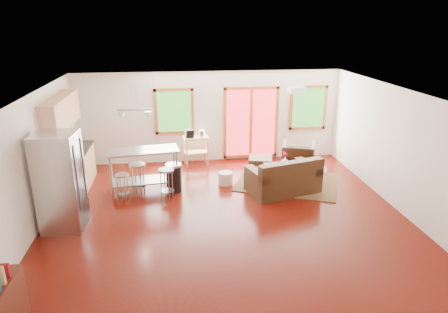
{
  "coord_description": "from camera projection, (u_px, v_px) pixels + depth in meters",
  "views": [
    {
      "loc": [
        -1.03,
        -7.62,
        3.95
      ],
      "look_at": [
        0.0,
        0.3,
        1.2
      ],
      "focal_mm": 32.0,
      "sensor_mm": 36.0,
      "label": 1
    }
  ],
  "objects": [
    {
      "name": "floor",
      "position": [
        226.0,
        214.0,
        8.56
      ],
      "size": [
        7.5,
        7.0,
        0.02
      ],
      "primitive_type": "cube",
      "color": "#3C0803",
      "rests_on": "ground"
    },
    {
      "name": "ceiling",
      "position": [
        226.0,
        93.0,
        7.7
      ],
      "size": [
        7.5,
        7.0,
        0.02
      ],
      "primitive_type": "cube",
      "color": "white",
      "rests_on": "ground"
    },
    {
      "name": "back_wall",
      "position": [
        210.0,
        117.0,
        11.42
      ],
      "size": [
        7.5,
        0.02,
        2.6
      ],
      "primitive_type": "cube",
      "color": "white",
      "rests_on": "ground"
    },
    {
      "name": "left_wall",
      "position": [
        32.0,
        165.0,
        7.67
      ],
      "size": [
        0.02,
        7.0,
        2.6
      ],
      "primitive_type": "cube",
      "color": "white",
      "rests_on": "ground"
    },
    {
      "name": "right_wall",
      "position": [
        399.0,
        149.0,
        8.59
      ],
      "size": [
        0.02,
        7.0,
        2.6
      ],
      "primitive_type": "cube",
      "color": "white",
      "rests_on": "ground"
    },
    {
      "name": "front_wall",
      "position": [
        264.0,
        250.0,
        4.84
      ],
      "size": [
        7.5,
        0.02,
        2.6
      ],
      "primitive_type": "cube",
      "color": "white",
      "rests_on": "ground"
    },
    {
      "name": "window_left",
      "position": [
        174.0,
        112.0,
        11.19
      ],
      "size": [
        1.1,
        0.05,
        1.3
      ],
      "color": "#28611F",
      "rests_on": "back_wall"
    },
    {
      "name": "french_doors",
      "position": [
        251.0,
        123.0,
        11.58
      ],
      "size": [
        1.6,
        0.05,
        2.1
      ],
      "color": "red",
      "rests_on": "back_wall"
    },
    {
      "name": "window_right",
      "position": [
        308.0,
        108.0,
        11.66
      ],
      "size": [
        1.1,
        0.05,
        1.3
      ],
      "color": "#28611F",
      "rests_on": "back_wall"
    },
    {
      "name": "rug",
      "position": [
        287.0,
        182.0,
        10.21
      ],
      "size": [
        3.02,
        2.73,
        0.02
      ],
      "primitive_type": "cube",
      "rotation": [
        0.0,
        0.0,
        -0.41
      ],
      "color": "#425C33",
      "rests_on": "floor"
    },
    {
      "name": "loveseat",
      "position": [
        284.0,
        179.0,
        9.52
      ],
      "size": [
        1.83,
        1.34,
        0.88
      ],
      "rotation": [
        0.0,
        0.0,
        0.28
      ],
      "color": "black",
      "rests_on": "floor"
    },
    {
      "name": "coffee_table",
      "position": [
        286.0,
        168.0,
        10.19
      ],
      "size": [
        1.08,
        0.69,
        0.42
      ],
      "rotation": [
        0.0,
        0.0,
        0.06
      ],
      "color": "#3C160C",
      "rests_on": "floor"
    },
    {
      "name": "armchair",
      "position": [
        298.0,
        155.0,
        10.92
      ],
      "size": [
        1.06,
        1.03,
        0.87
      ],
      "primitive_type": "imported",
      "rotation": [
        0.0,
        0.0,
        2.79
      ],
      "color": "black",
      "rests_on": "floor"
    },
    {
      "name": "ottoman",
      "position": [
        260.0,
        164.0,
        10.87
      ],
      "size": [
        0.74,
        0.74,
        0.41
      ],
      "primitive_type": "cube",
      "rotation": [
        0.0,
        0.0,
        -0.23
      ],
      "color": "black",
      "rests_on": "floor"
    },
    {
      "name": "pouf",
      "position": [
        226.0,
        178.0,
        10.04
      ],
      "size": [
        0.41,
        0.41,
        0.32
      ],
      "primitive_type": "cylinder",
      "rotation": [
        0.0,
        0.0,
        -0.14
      ],
      "color": "beige",
      "rests_on": "floor"
    },
    {
      "name": "vase",
      "position": [
        285.0,
        160.0,
        10.26
      ],
      "size": [
        0.24,
        0.24,
        0.34
      ],
      "rotation": [
        0.0,
        0.0,
        0.2
      ],
      "color": "silver",
      "rests_on": "coffee_table"
    },
    {
      "name": "book",
      "position": [
        292.0,
        157.0,
        10.38
      ],
      "size": [
        0.21,
        0.06,
        0.29
      ],
      "primitive_type": "imported",
      "rotation": [
        0.0,
        0.0,
        -0.15
      ],
      "color": "maroon",
      "rests_on": "coffee_table"
    },
    {
      "name": "cabinets",
      "position": [
        70.0,
        154.0,
        9.42
      ],
      "size": [
        0.64,
        2.24,
        2.3
      ],
      "color": "tan",
      "rests_on": "floor"
    },
    {
      "name": "refrigerator",
      "position": [
        61.0,
        182.0,
        7.7
      ],
      "size": [
        0.84,
        0.8,
        1.95
      ],
      "rotation": [
        0.0,
        0.0,
        -0.06
      ],
      "color": "#B7BABC",
      "rests_on": "floor"
    },
    {
      "name": "island",
      "position": [
        144.0,
        163.0,
        9.46
      ],
      "size": [
        1.74,
        0.88,
        1.05
      ],
      "rotation": [
        0.0,
        0.0,
        0.13
      ],
      "color": "#B7BABC",
      "rests_on": "floor"
    },
    {
      "name": "cup",
      "position": [
        160.0,
        151.0,
        9.43
      ],
      "size": [
        0.14,
        0.13,
        0.12
      ],
      "primitive_type": "imported",
      "rotation": [
        0.0,
        0.0,
        -0.39
      ],
      "color": "white",
      "rests_on": "island"
    },
    {
      "name": "bar_stool_a",
      "position": [
        122.0,
        181.0,
        9.02
      ],
      "size": [
        0.37,
        0.37,
        0.65
      ],
      "rotation": [
        0.0,
        0.0,
        -0.25
      ],
      "color": "#B7BABC",
      "rests_on": "floor"
    },
    {
      "name": "bar_stool_b",
      "position": [
        138.0,
        172.0,
        9.27
      ],
      "size": [
        0.45,
        0.45,
        0.79
      ],
      "rotation": [
        0.0,
        0.0,
        -0.26
      ],
      "color": "#B7BABC",
      "rests_on": "floor"
    },
    {
      "name": "bar_stool_c",
      "position": [
        166.0,
        177.0,
        9.05
      ],
      "size": [
        0.47,
        0.47,
        0.75
      ],
      "rotation": [
        0.0,
        0.0,
        -0.43
      ],
      "color": "#B7BABC",
      "rests_on": "floor"
    },
    {
      "name": "trash_can",
      "position": [
        174.0,
        178.0,
        9.57
      ],
      "size": [
        0.49,
        0.49,
        0.7
      ],
      "rotation": [
        0.0,
        0.0,
        -0.37
      ],
      "color": "black",
      "rests_on": "floor"
    },
    {
      "name": "kitchen_cart",
      "position": [
        195.0,
        141.0,
        11.21
      ],
      "size": [
        0.74,
        0.52,
        1.05
      ],
      "rotation": [
        0.0,
        0.0,
        0.13
      ],
      "color": "tan",
      "rests_on": "floor"
    },
    {
      "name": "bookshelf",
      "position": [
        0.0,
        309.0,
        5.15
      ],
      "size": [
        0.37,
        0.89,
        1.04
      ],
      "rotation": [
        0.0,
        0.0,
        -0.03
      ],
      "color": "#3C160C",
      "rests_on": "floor"
    },
    {
      "name": "ceiling_flush",
      "position": [
        297.0,
        90.0,
        8.49
      ],
      "size": [
        0.35,
        0.35,
        0.12
      ],
      "primitive_type": "cube",
      "color": "white",
      "rests_on": "ceiling"
    },
    {
      "name": "pendant_light",
      "position": [
        135.0,
        114.0,
        9.11
      ],
      "size": [
        0.8,
        0.18,
        0.79
      ],
      "color": "gray",
      "rests_on": "ceiling"
    }
  ]
}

